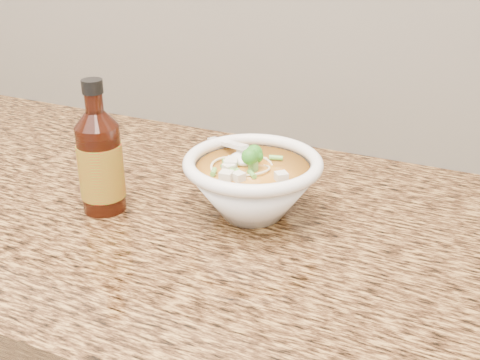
% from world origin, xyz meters
% --- Properties ---
extents(counter_slab, '(4.00, 0.68, 0.04)m').
position_xyz_m(counter_slab, '(0.00, 1.68, 0.88)').
color(counter_slab, '#A7793D').
rests_on(counter_slab, cabinet).
extents(soup_bowl, '(0.21, 0.20, 0.11)m').
position_xyz_m(soup_bowl, '(0.15, 1.69, 0.95)').
color(soup_bowl, white).
rests_on(soup_bowl, counter_slab).
extents(hot_sauce_bottle, '(0.08, 0.08, 0.20)m').
position_xyz_m(hot_sauce_bottle, '(-0.06, 1.62, 0.97)').
color(hot_sauce_bottle, '#3F1308').
rests_on(hot_sauce_bottle, counter_slab).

